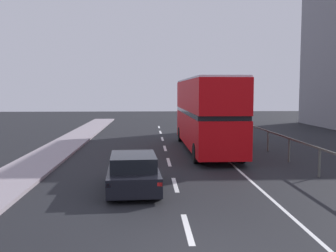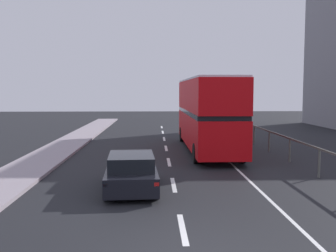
{
  "view_description": "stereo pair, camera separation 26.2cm",
  "coord_description": "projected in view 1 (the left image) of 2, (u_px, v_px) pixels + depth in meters",
  "views": [
    {
      "loc": [
        -0.98,
        -8.38,
        3.56
      ],
      "look_at": [
        -0.05,
        10.71,
        1.84
      ],
      "focal_mm": 41.91,
      "sensor_mm": 36.0,
      "label": 1
    },
    {
      "loc": [
        -0.72,
        -8.39,
        3.56
      ],
      "look_at": [
        -0.05,
        10.71,
        1.84
      ],
      "focal_mm": 41.91,
      "sensor_mm": 36.0,
      "label": 2
    }
  ],
  "objects": [
    {
      "name": "lane_paint_markings",
      "position": [
        212.0,
        170.0,
        17.58
      ],
      "size": [
        3.18,
        46.0,
        0.01
      ],
      "color": "silver",
      "rests_on": "ground"
    },
    {
      "name": "bridge_side_railing",
      "position": [
        303.0,
        148.0,
        17.86
      ],
      "size": [
        0.1,
        42.0,
        1.23
      ],
      "color": "#55564E",
      "rests_on": "ground"
    },
    {
      "name": "double_decker_bus_red",
      "position": [
        206.0,
        112.0,
        23.24
      ],
      "size": [
        2.66,
        11.45,
        4.28
      ],
      "rotation": [
        0.0,
        0.0,
        0.01
      ],
      "color": "red",
      "rests_on": "ground"
    },
    {
      "name": "hatchback_car_near",
      "position": [
        133.0,
        172.0,
        14.07
      ],
      "size": [
        2.01,
        4.16,
        1.31
      ],
      "rotation": [
        0.0,
        0.0,
        0.06
      ],
      "color": "black",
      "rests_on": "ground"
    }
  ]
}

